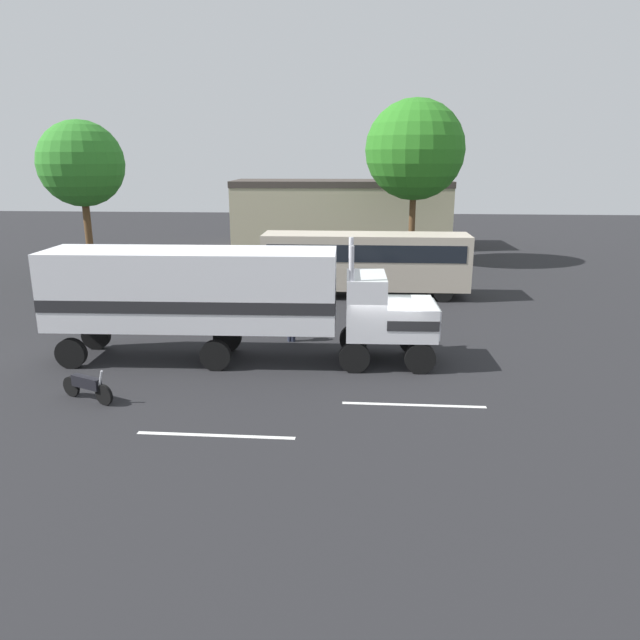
# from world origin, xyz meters

# --- Properties ---
(ground_plane) EXTENTS (120.00, 120.00, 0.00)m
(ground_plane) POSITION_xyz_m (0.00, 0.00, 0.00)
(ground_plane) COLOR #232326
(lane_stripe_near) EXTENTS (4.40, 0.18, 0.01)m
(lane_stripe_near) POSITION_xyz_m (0.80, -3.50, 0.01)
(lane_stripe_near) COLOR silver
(lane_stripe_near) RESTS_ON ground_plane
(lane_stripe_mid) EXTENTS (4.40, 0.19, 0.01)m
(lane_stripe_mid) POSITION_xyz_m (-4.79, -5.96, 0.01)
(lane_stripe_mid) COLOR silver
(lane_stripe_mid) RESTS_ON ground_plane
(semi_truck) EXTENTS (14.24, 3.29, 4.50)m
(semi_truck) POSITION_xyz_m (-5.94, 0.25, 2.52)
(semi_truck) COLOR white
(semi_truck) RESTS_ON ground_plane
(person_bystander) EXTENTS (0.34, 0.46, 1.63)m
(person_bystander) POSITION_xyz_m (-3.72, 2.74, 0.89)
(person_bystander) COLOR #2D3347
(person_bystander) RESTS_ON ground_plane
(parked_bus) EXTENTS (11.01, 2.65, 3.40)m
(parked_bus) POSITION_xyz_m (-0.68, 11.21, 2.07)
(parked_bus) COLOR #BFB29E
(parked_bus) RESTS_ON ground_plane
(parked_car) EXTENTS (4.46, 1.94, 1.57)m
(parked_car) POSITION_xyz_m (-12.49, 9.96, 0.81)
(parked_car) COLOR maroon
(parked_car) RESTS_ON ground_plane
(motorcycle) EXTENTS (1.97, 0.95, 1.12)m
(motorcycle) POSITION_xyz_m (-9.35, -3.86, 0.48)
(motorcycle) COLOR black
(motorcycle) RESTS_ON ground_plane
(tree_left) EXTENTS (5.13, 5.13, 9.53)m
(tree_left) POSITION_xyz_m (-17.91, 15.28, 6.94)
(tree_left) COLOR brown
(tree_left) RESTS_ON ground_plane
(tree_center) EXTENTS (6.75, 6.75, 11.20)m
(tree_center) POSITION_xyz_m (2.58, 21.59, 7.80)
(tree_center) COLOR brown
(tree_center) RESTS_ON ground_plane
(building_backdrop) EXTENTS (18.05, 6.59, 5.48)m
(building_backdrop) POSITION_xyz_m (-2.70, 29.86, 2.95)
(building_backdrop) COLOR #B7AD8C
(building_backdrop) RESTS_ON ground_plane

